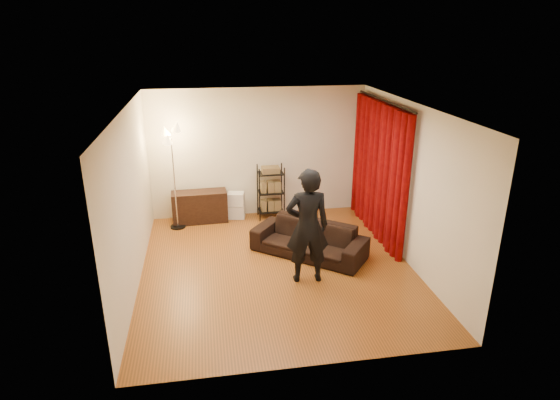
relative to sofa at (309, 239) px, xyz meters
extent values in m
plane|color=#99521B|center=(-0.63, -0.38, -0.29)|extent=(5.00, 5.00, 0.00)
plane|color=white|center=(-0.63, -0.38, 2.41)|extent=(5.00, 5.00, 0.00)
plane|color=beige|center=(-0.63, 2.12, 1.06)|extent=(5.00, 0.00, 5.00)
plane|color=beige|center=(-0.63, -2.88, 1.06)|extent=(5.00, 0.00, 5.00)
plane|color=beige|center=(-2.88, -0.38, 1.06)|extent=(0.00, 5.00, 5.00)
plane|color=beige|center=(1.62, -0.38, 1.06)|extent=(0.00, 5.00, 5.00)
cylinder|color=black|center=(1.52, 0.75, 2.29)|extent=(0.04, 2.65, 0.04)
imported|color=black|center=(0.00, 0.00, 0.00)|extent=(2.06, 1.86, 0.59)
imported|color=black|center=(-0.23, -0.86, 0.64)|extent=(0.70, 0.48, 1.87)
cube|color=black|center=(-1.90, 1.85, 0.03)|extent=(1.14, 0.47, 0.65)
camera|label=1|loc=(-1.73, -7.33, 3.55)|focal=30.00mm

